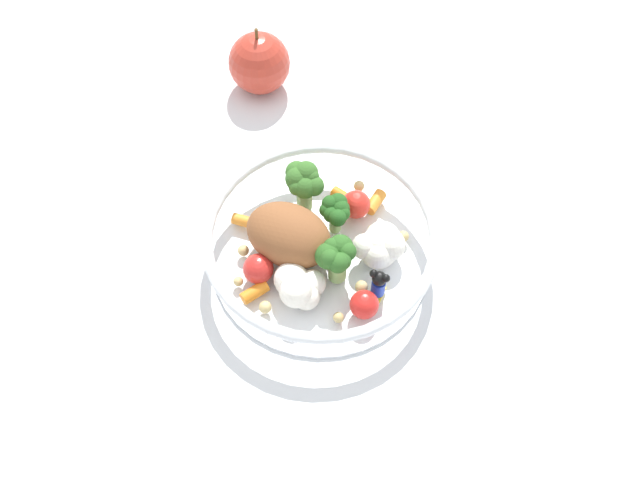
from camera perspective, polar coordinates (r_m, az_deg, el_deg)
ground_plane at (r=0.65m, az=0.08°, el=-1.59°), size 2.40×2.40×0.00m
food_container at (r=0.62m, az=-0.01°, el=-0.15°), size 0.22×0.22×0.06m
loose_apple at (r=0.77m, az=-5.11°, el=14.55°), size 0.07×0.07×0.08m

